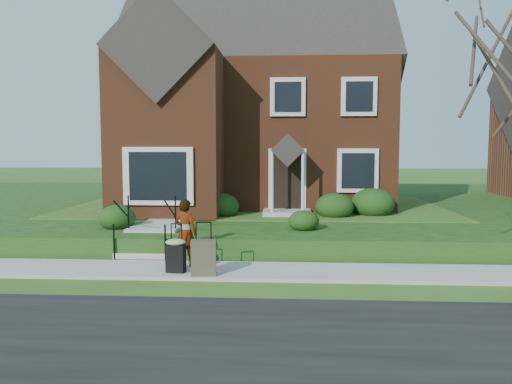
# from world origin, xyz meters

# --- Properties ---
(ground) EXTENTS (120.00, 120.00, 0.00)m
(ground) POSITION_xyz_m (0.00, 0.00, 0.00)
(ground) COLOR #2D5119
(ground) RESTS_ON ground
(street) EXTENTS (60.00, 6.00, 0.01)m
(street) POSITION_xyz_m (0.00, -5.00, 0.01)
(street) COLOR black
(street) RESTS_ON ground
(sidewalk) EXTENTS (60.00, 1.60, 0.08)m
(sidewalk) POSITION_xyz_m (0.00, 0.00, 0.04)
(sidewalk) COLOR #9E9B93
(sidewalk) RESTS_ON ground
(terrace) EXTENTS (44.00, 20.00, 0.60)m
(terrace) POSITION_xyz_m (4.00, 10.90, 0.30)
(terrace) COLOR #17380F
(terrace) RESTS_ON ground
(walkway) EXTENTS (1.20, 6.00, 0.06)m
(walkway) POSITION_xyz_m (-2.50, 5.00, 0.63)
(walkway) COLOR #9E9B93
(walkway) RESTS_ON terrace
(main_house) EXTENTS (10.40, 10.20, 9.40)m
(main_house) POSITION_xyz_m (-0.21, 9.61, 5.26)
(main_house) COLOR brown
(main_house) RESTS_ON terrace
(front_steps) EXTENTS (1.40, 2.02, 1.50)m
(front_steps) POSITION_xyz_m (-2.50, 1.84, 0.47)
(front_steps) COLOR #9E9B93
(front_steps) RESTS_ON ground
(foundation_shrubs) EXTENTS (9.81, 4.41, 1.03)m
(foundation_shrubs) POSITION_xyz_m (0.35, 4.94, 1.05)
(foundation_shrubs) COLOR black
(foundation_shrubs) RESTS_ON terrace
(woman) EXTENTS (0.68, 0.56, 1.59)m
(woman) POSITION_xyz_m (-1.22, 0.30, 0.88)
(woman) COLOR #999999
(woman) RESTS_ON sidewalk
(suitcase_black) EXTENTS (0.51, 0.44, 1.11)m
(suitcase_black) POSITION_xyz_m (-1.32, -0.35, 0.51)
(suitcase_black) COLOR black
(suitcase_black) RESTS_ON sidewalk
(suitcase_olive) EXTENTS (0.57, 0.36, 1.18)m
(suitcase_olive) POSITION_xyz_m (-0.65, -0.57, 0.47)
(suitcase_olive) COLOR #4C4533
(suitcase_olive) RESTS_ON sidewalk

